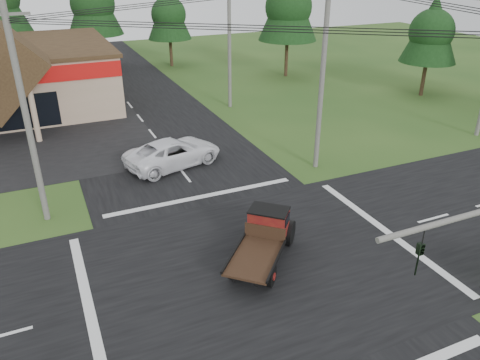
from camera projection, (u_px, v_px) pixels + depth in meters
ground at (257, 267)px, 20.19m from camera, size 120.00×120.00×0.00m
road_ns at (257, 267)px, 20.19m from camera, size 12.00×120.00×0.02m
road_ew at (257, 267)px, 20.19m from camera, size 120.00×12.00×0.02m
utility_pole_nw at (26, 118)px, 21.49m from camera, size 2.00×0.30×10.50m
utility_pole_ne at (323, 74)px, 27.10m from camera, size 2.00×0.30×11.50m
utility_pole_n at (229, 40)px, 38.67m from camera, size 2.00×0.30×11.20m
tree_row_d at (92, 1)px, 51.47m from camera, size 6.16×6.16×11.11m
tree_row_e at (168, 13)px, 53.33m from camera, size 5.04×5.04×9.09m
tree_side_ne at (289, 5)px, 48.17m from camera, size 6.16×6.16×11.11m
tree_side_e_near at (432, 29)px, 41.81m from camera, size 5.04×5.04×9.09m
antique_flatbed_truck at (262, 241)px, 20.10m from camera, size 4.82×5.02×2.11m
white_pickup at (173, 153)px, 29.48m from camera, size 6.72×4.39×1.72m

